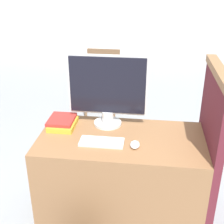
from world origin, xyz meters
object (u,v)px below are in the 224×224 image
keyboard (102,142)px  far_chair (102,78)px  monitor (108,90)px  book_stack (62,122)px  mouse (135,145)px

keyboard → far_chair: size_ratio=0.36×
monitor → far_chair: monitor is taller
monitor → keyboard: monitor is taller
keyboard → far_chair: 2.18m
keyboard → book_stack: 0.39m
keyboard → mouse: 0.23m
monitor → keyboard: 0.39m
keyboard → monitor: bearing=89.7°
keyboard → far_chair: far_chair is taller
keyboard → mouse: size_ratio=3.06×
monitor → keyboard: (-0.00, -0.29, -0.27)m
mouse → book_stack: 0.60m
keyboard → far_chair: (-0.33, 2.14, -0.29)m
keyboard → mouse: bearing=-4.7°
mouse → book_stack: bearing=157.7°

